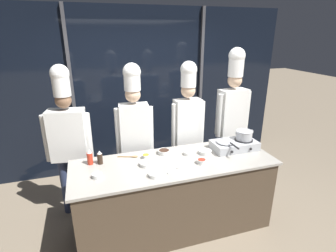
% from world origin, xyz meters
% --- Properties ---
extents(ground_plane, '(24.00, 24.00, 0.00)m').
position_xyz_m(ground_plane, '(0.00, 0.00, 0.00)').
color(ground_plane, '#7F705B').
extents(window_wall_back, '(5.11, 0.09, 2.70)m').
position_xyz_m(window_wall_back, '(0.00, 1.76, 1.35)').
color(window_wall_back, black).
rests_on(window_wall_back, ground_plane).
extents(demo_counter, '(2.33, 0.81, 0.90)m').
position_xyz_m(demo_counter, '(0.00, 0.00, 0.45)').
color(demo_counter, '#4C3D2D').
rests_on(demo_counter, ground_plane).
extents(portable_stove, '(0.57, 0.32, 0.12)m').
position_xyz_m(portable_stove, '(0.83, 0.10, 0.96)').
color(portable_stove, '#B2B5BA').
rests_on(portable_stove, demo_counter).
extents(frying_pan, '(0.24, 0.41, 0.05)m').
position_xyz_m(frying_pan, '(0.70, 0.09, 1.04)').
color(frying_pan, '#ADAFB5').
rests_on(frying_pan, portable_stove).
extents(stock_pot, '(0.23, 0.20, 0.12)m').
position_xyz_m(stock_pot, '(0.96, 0.10, 1.08)').
color(stock_pot, '#B7BABF').
rests_on(stock_pot, portable_stove).
extents(squeeze_bottle_soy, '(0.06, 0.06, 0.16)m').
position_xyz_m(squeeze_bottle_soy, '(-0.82, 0.21, 0.98)').
color(squeeze_bottle_soy, '#332319').
rests_on(squeeze_bottle_soy, demo_counter).
extents(squeeze_bottle_chili, '(0.06, 0.06, 0.18)m').
position_xyz_m(squeeze_bottle_chili, '(-0.92, 0.24, 0.98)').
color(squeeze_bottle_chili, red).
rests_on(squeeze_bottle_chili, demo_counter).
extents(prep_bowl_chili_flakes, '(0.11, 0.11, 0.05)m').
position_xyz_m(prep_bowl_chili_flakes, '(0.28, -0.13, 0.93)').
color(prep_bowl_chili_flakes, white).
rests_on(prep_bowl_chili_flakes, demo_counter).
extents(prep_bowl_ginger, '(0.16, 0.16, 0.04)m').
position_xyz_m(prep_bowl_ginger, '(-0.33, 0.02, 0.92)').
color(prep_bowl_ginger, white).
rests_on(prep_bowl_ginger, demo_counter).
extents(prep_bowl_carrots, '(0.09, 0.09, 0.05)m').
position_xyz_m(prep_bowl_carrots, '(-0.30, 0.18, 0.93)').
color(prep_bowl_carrots, white).
rests_on(prep_bowl_carrots, demo_counter).
extents(prep_bowl_soy_glaze, '(0.15, 0.15, 0.05)m').
position_xyz_m(prep_bowl_soy_glaze, '(-0.06, 0.24, 0.93)').
color(prep_bowl_soy_glaze, white).
rests_on(prep_bowl_soy_glaze, demo_counter).
extents(prep_bowl_garlic, '(0.09, 0.09, 0.04)m').
position_xyz_m(prep_bowl_garlic, '(0.21, 0.12, 0.92)').
color(prep_bowl_garlic, white).
rests_on(prep_bowl_garlic, demo_counter).
extents(prep_bowl_bean_sprouts, '(0.16, 0.16, 0.04)m').
position_xyz_m(prep_bowl_bean_sprouts, '(0.42, 0.09, 0.93)').
color(prep_bowl_bean_sprouts, white).
rests_on(prep_bowl_bean_sprouts, demo_counter).
extents(prep_bowl_chicken, '(0.13, 0.13, 0.04)m').
position_xyz_m(prep_bowl_chicken, '(-0.30, -0.24, 0.92)').
color(prep_bowl_chicken, white).
rests_on(prep_bowl_chicken, demo_counter).
extents(prep_bowl_rice, '(0.11, 0.11, 0.04)m').
position_xyz_m(prep_bowl_rice, '(-0.87, -0.08, 0.93)').
color(prep_bowl_rice, white).
rests_on(prep_bowl_rice, demo_counter).
extents(serving_spoon_slotted, '(0.18, 0.14, 0.02)m').
position_xyz_m(serving_spoon_slotted, '(-0.05, -0.15, 0.91)').
color(serving_spoon_slotted, '#B2B5BA').
rests_on(serving_spoon_slotted, demo_counter).
extents(serving_spoon_solid, '(0.24, 0.11, 0.02)m').
position_xyz_m(serving_spoon_solid, '(-0.45, 0.26, 0.91)').
color(serving_spoon_solid, olive).
rests_on(serving_spoon_solid, demo_counter).
extents(chef_head, '(0.57, 0.29, 1.97)m').
position_xyz_m(chef_head, '(-1.15, 0.68, 1.13)').
color(chef_head, '#2D3856').
rests_on(chef_head, ground_plane).
extents(chef_sous, '(0.48, 0.23, 1.96)m').
position_xyz_m(chef_sous, '(-0.34, 0.61, 1.19)').
color(chef_sous, '#4C4C51').
rests_on(chef_sous, ground_plane).
extents(chef_line, '(0.48, 0.22, 1.96)m').
position_xyz_m(chef_line, '(0.40, 0.62, 1.19)').
color(chef_line, '#4C4C51').
rests_on(chef_line, ground_plane).
extents(chef_pastry, '(0.55, 0.25, 2.11)m').
position_xyz_m(chef_pastry, '(1.13, 0.68, 1.24)').
color(chef_pastry, '#2D3856').
rests_on(chef_pastry, ground_plane).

